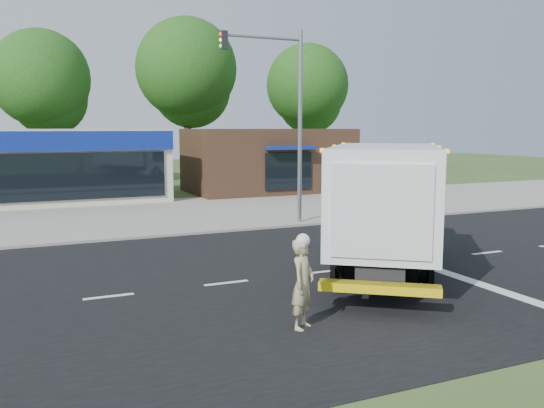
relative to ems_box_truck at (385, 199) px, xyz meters
name	(u,v)px	position (x,y,z in m)	size (l,w,h in m)	color
ground	(326,272)	(-1.47, 0.66, -2.08)	(120.00, 120.00, 0.00)	#385123
road_asphalt	(326,272)	(-1.47, 0.66, -2.07)	(60.00, 14.00, 0.02)	black
sidewalk	(228,226)	(-1.47, 8.86, -2.02)	(60.00, 2.40, 0.12)	gray
parking_apron	(189,209)	(-1.47, 14.66, -2.07)	(60.00, 9.00, 0.02)	gray
lane_markings	(394,277)	(-0.12, -0.69, -2.06)	(55.20, 7.00, 0.01)	silver
ems_box_truck	(385,199)	(0.00, 0.00, 0.00)	(6.83, 8.02, 3.60)	black
emergency_worker	(303,282)	(-4.20, -3.18, -1.12)	(0.80, 0.78, 1.96)	tan
brown_storefront	(268,160)	(5.53, 20.65, -0.08)	(10.00, 6.70, 4.00)	#382316
traffic_signal_pole	(286,106)	(0.88, 8.26, 2.85)	(3.51, 0.25, 8.00)	gray
background_trees	(119,80)	(-2.32, 28.83, 5.30)	(36.77, 7.39, 12.10)	#332114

